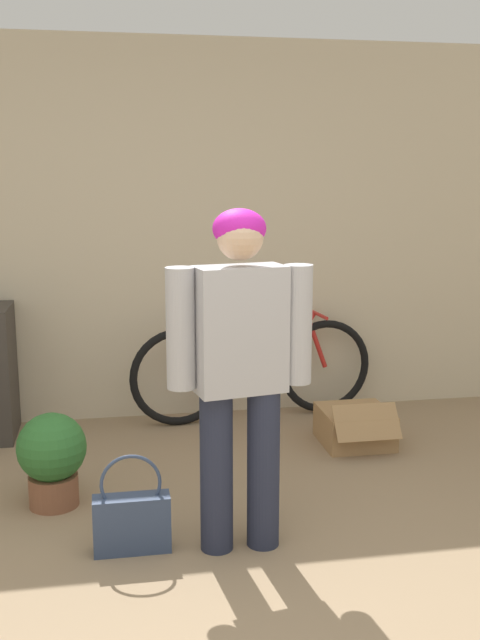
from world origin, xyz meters
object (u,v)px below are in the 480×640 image
at_px(potted_plant, 52,456).
at_px(person, 240,359).
at_px(bicycle, 254,369).
at_px(handbag, 132,520).
at_px(cardboard_box, 355,426).

bearing_deg(potted_plant, person, -34.30).
distance_m(person, bicycle, 1.93).
xyz_separation_m(handbag, potted_plant, (-0.39, 0.56, 0.12)).
height_order(bicycle, cardboard_box, bicycle).
bearing_deg(cardboard_box, person, -128.89).
xyz_separation_m(person, bicycle, (0.42, 1.80, -0.54)).
bearing_deg(handbag, bicycle, 62.47).
height_order(handbag, cardboard_box, handbag).
bearing_deg(bicycle, cardboard_box, -53.58).
bearing_deg(cardboard_box, potted_plant, -162.13).
bearing_deg(person, handbag, 165.03).
xyz_separation_m(person, cardboard_box, (0.96, 1.19, -0.79)).
distance_m(cardboard_box, potted_plant, 1.94).
height_order(person, handbag, person).
bearing_deg(potted_plant, cardboard_box, 17.87).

